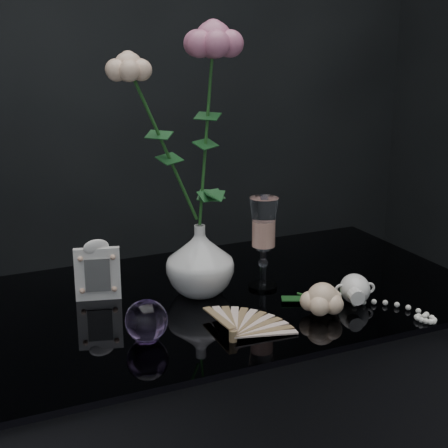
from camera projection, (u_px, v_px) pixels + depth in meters
name	position (u px, v px, depth m)	size (l,w,h in m)	color
vase	(200.00, 260.00, 1.35)	(0.13, 0.13, 0.14)	white
wine_glass	(263.00, 244.00, 1.37)	(0.06, 0.06, 0.19)	white
picture_frame	(97.00, 270.00, 1.32)	(0.09, 0.07, 0.12)	white
paperweight	(146.00, 321.00, 1.15)	(0.07, 0.07, 0.07)	#A57DCB
paper_fan	(233.00, 335.00, 1.16)	(0.23, 0.18, 0.02)	#F7E9C5
loose_rose	(323.00, 299.00, 1.26)	(0.14, 0.18, 0.06)	beige
pearl_jar	(355.00, 287.00, 1.32)	(0.20, 0.21, 0.06)	white
roses	(186.00, 121.00, 1.26)	(0.26, 0.12, 0.44)	beige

